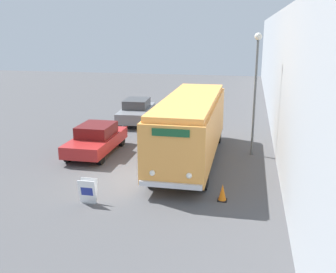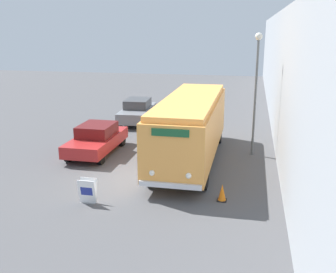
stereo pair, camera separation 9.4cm
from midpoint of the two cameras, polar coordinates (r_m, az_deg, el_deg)
ground_plane at (r=17.11m, az=-4.36°, el=-6.23°), size 80.00×80.00×0.00m
building_wall_right at (r=25.42m, az=15.77°, el=8.86°), size 0.30×60.00×7.30m
vintage_bus at (r=18.94m, az=3.44°, el=1.67°), size 2.53×9.74×3.16m
sign_board at (r=15.03m, az=-11.41°, el=-7.80°), size 0.66×0.35×0.94m
streetlamp at (r=19.96m, az=12.84°, el=8.39°), size 0.36×0.36×6.11m
parked_car_near at (r=20.68m, az=-10.17°, el=-0.33°), size 1.95×4.57×1.53m
parked_car_mid at (r=27.29m, az=-4.36°, el=3.74°), size 2.16×4.88×1.60m
traffic_cone at (r=15.09m, az=8.04°, el=-8.08°), size 0.36×0.36×0.66m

